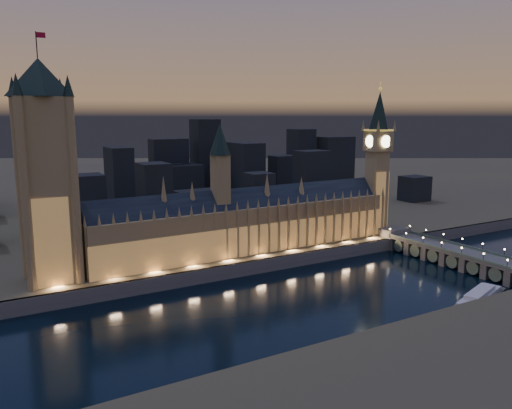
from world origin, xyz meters
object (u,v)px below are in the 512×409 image
westminster_bridge (452,255)px  river_boat (480,296)px  elizabeth_tower (378,150)px  victoria_tower (45,162)px  palace_of_westminster (249,222)px

westminster_bridge → river_boat: 59.66m
elizabeth_tower → westminster_bridge: bearing=-87.6°
victoria_tower → elizabeth_tower: victoria_tower is taller
victoria_tower → elizabeth_tower: bearing=-0.0°
palace_of_westminster → elizabeth_tower: size_ratio=1.91×
palace_of_westminster → elizabeth_tower: (103.99, 0.19, 40.57)m
palace_of_westminster → elizabeth_tower: bearing=0.1°
palace_of_westminster → river_boat: (69.89, -111.91, -24.81)m
victoria_tower → westminster_bridge: (220.72, -65.37, -62.25)m
westminster_bridge → victoria_tower: bearing=163.5°
palace_of_westminster → river_boat: size_ratio=4.05×
palace_of_westminster → elizabeth_tower: elizabeth_tower is taller
victoria_tower → elizabeth_tower: 218.00m
elizabeth_tower → palace_of_westminster: bearing=-179.9°
palace_of_westminster → victoria_tower: (-114.01, 0.19, 41.86)m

